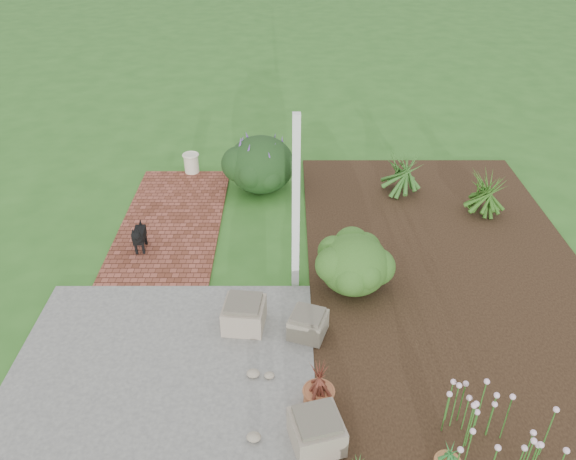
{
  "coord_description": "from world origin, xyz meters",
  "views": [
    {
      "loc": [
        0.19,
        -6.08,
        4.87
      ],
      "look_at": [
        0.2,
        0.4,
        0.7
      ],
      "focal_mm": 35.0,
      "sensor_mm": 36.0,
      "label": 1
    }
  ],
  "objects_px": {
    "cream_ceramic_urn": "(191,163)",
    "evergreen_shrub": "(354,263)",
    "stone_trough_near": "(317,432)",
    "black_dog": "(139,236)"
  },
  "relations": [
    {
      "from": "cream_ceramic_urn",
      "to": "evergreen_shrub",
      "type": "xyz_separation_m",
      "value": [
        2.7,
        -3.48,
        0.21
      ]
    },
    {
      "from": "stone_trough_near",
      "to": "evergreen_shrub",
      "type": "relative_size",
      "value": 0.51
    },
    {
      "from": "cream_ceramic_urn",
      "to": "evergreen_shrub",
      "type": "distance_m",
      "value": 4.41
    },
    {
      "from": "cream_ceramic_urn",
      "to": "evergreen_shrub",
      "type": "bearing_deg",
      "value": -52.21
    },
    {
      "from": "cream_ceramic_urn",
      "to": "stone_trough_near",
      "type": "bearing_deg",
      "value": -70.69
    },
    {
      "from": "black_dog",
      "to": "cream_ceramic_urn",
      "type": "height_order",
      "value": "black_dog"
    },
    {
      "from": "black_dog",
      "to": "cream_ceramic_urn",
      "type": "relative_size",
      "value": 1.45
    },
    {
      "from": "stone_trough_near",
      "to": "cream_ceramic_urn",
      "type": "relative_size",
      "value": 1.35
    },
    {
      "from": "stone_trough_near",
      "to": "evergreen_shrub",
      "type": "bearing_deg",
      "value": 76.45
    },
    {
      "from": "evergreen_shrub",
      "to": "stone_trough_near",
      "type": "bearing_deg",
      "value": -103.55
    }
  ]
}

